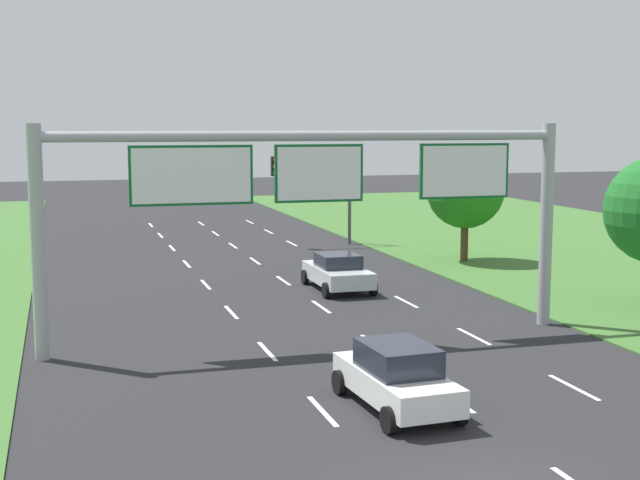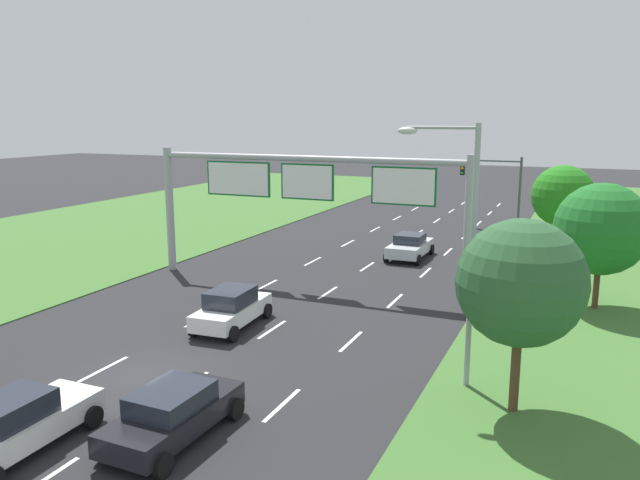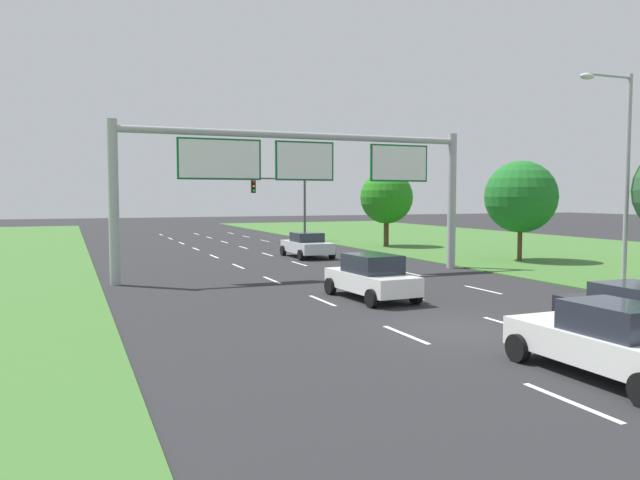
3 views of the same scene
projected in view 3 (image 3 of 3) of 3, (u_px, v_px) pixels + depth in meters
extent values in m
plane|color=#262628|center=(460.00, 330.00, 17.61)|extent=(200.00, 200.00, 0.00)
cube|color=white|center=(570.00, 402.00, 11.40)|extent=(0.14, 2.40, 0.01)
cube|color=white|center=(406.00, 335.00, 16.95)|extent=(0.14, 2.40, 0.01)
cube|color=white|center=(322.00, 301.00, 22.50)|extent=(0.14, 2.40, 0.01)
cube|color=white|center=(272.00, 280.00, 28.05)|extent=(0.14, 2.40, 0.01)
cube|color=white|center=(238.00, 266.00, 33.60)|extent=(0.14, 2.40, 0.01)
cube|color=white|center=(214.00, 256.00, 39.15)|extent=(0.14, 2.40, 0.01)
cube|color=white|center=(196.00, 249.00, 44.69)|extent=(0.14, 2.40, 0.01)
cube|color=white|center=(182.00, 243.00, 50.24)|extent=(0.14, 2.40, 0.01)
cube|color=white|center=(170.00, 238.00, 55.79)|extent=(0.14, 2.40, 0.01)
cube|color=white|center=(161.00, 235.00, 61.34)|extent=(0.14, 2.40, 0.01)
cube|color=white|center=(510.00, 325.00, 18.26)|extent=(0.14, 2.40, 0.01)
cube|color=white|center=(407.00, 295.00, 23.81)|extent=(0.14, 2.40, 0.01)
cube|color=white|center=(343.00, 276.00, 29.36)|extent=(0.14, 2.40, 0.01)
cube|color=white|center=(299.00, 264.00, 34.91)|extent=(0.14, 2.40, 0.01)
cube|color=white|center=(267.00, 254.00, 40.45)|extent=(0.14, 2.40, 0.01)
cube|color=white|center=(243.00, 247.00, 46.00)|extent=(0.14, 2.40, 0.01)
cube|color=white|center=(224.00, 242.00, 51.55)|extent=(0.14, 2.40, 0.01)
cube|color=white|center=(209.00, 238.00, 57.10)|extent=(0.14, 2.40, 0.01)
cube|color=white|center=(197.00, 234.00, 62.65)|extent=(0.14, 2.40, 0.01)
cube|color=white|center=(600.00, 316.00, 19.57)|extent=(0.14, 2.40, 0.01)
cube|color=white|center=(483.00, 290.00, 25.12)|extent=(0.14, 2.40, 0.01)
cube|color=white|center=(408.00, 273.00, 30.67)|extent=(0.14, 2.40, 0.01)
cube|color=white|center=(356.00, 261.00, 36.22)|extent=(0.14, 2.40, 0.01)
cube|color=white|center=(317.00, 253.00, 41.76)|extent=(0.14, 2.40, 0.01)
cube|color=white|center=(288.00, 246.00, 47.31)|extent=(0.14, 2.40, 0.01)
cube|color=white|center=(265.00, 241.00, 52.86)|extent=(0.14, 2.40, 0.01)
cube|color=white|center=(246.00, 237.00, 58.41)|extent=(0.14, 2.40, 0.01)
cube|color=white|center=(231.00, 233.00, 63.96)|extent=(0.14, 2.40, 0.01)
cube|color=white|center=(371.00, 281.00, 22.81)|extent=(1.97, 4.36, 0.66)
cube|color=#232833|center=(372.00, 264.00, 22.69)|extent=(1.65, 2.16, 0.67)
cylinder|color=black|center=(330.00, 286.00, 23.88)|extent=(0.26, 0.65, 0.64)
cylinder|color=black|center=(370.00, 284.00, 24.64)|extent=(0.26, 0.65, 0.64)
cylinder|color=black|center=(372.00, 298.00, 21.03)|extent=(0.26, 0.65, 0.64)
cylinder|color=black|center=(416.00, 295.00, 21.78)|extent=(0.26, 0.65, 0.64)
cube|color=white|center=(607.00, 347.00, 12.91)|extent=(1.74, 4.47, 0.64)
cube|color=#232833|center=(616.00, 319.00, 12.67)|extent=(1.43, 1.93, 0.63)
cylinder|color=black|center=(518.00, 348.00, 14.15)|extent=(0.23, 0.64, 0.64)
cylinder|color=black|center=(577.00, 341.00, 14.81)|extent=(0.23, 0.64, 0.64)
cube|color=silver|center=(307.00, 247.00, 38.46)|extent=(1.97, 4.38, 0.66)
cube|color=#232833|center=(307.00, 237.00, 38.40)|extent=(1.65, 1.84, 0.56)
cylinder|color=black|center=(283.00, 251.00, 39.63)|extent=(0.22, 0.64, 0.64)
cylinder|color=black|center=(312.00, 250.00, 40.37)|extent=(0.22, 0.64, 0.64)
cylinder|color=black|center=(301.00, 255.00, 36.60)|extent=(0.22, 0.64, 0.64)
cylinder|color=black|center=(332.00, 254.00, 37.34)|extent=(0.22, 0.64, 0.64)
cube|color=black|center=(640.00, 317.00, 16.10)|extent=(1.94, 4.44, 0.63)
cylinder|color=black|center=(565.00, 320.00, 17.33)|extent=(0.24, 0.65, 0.64)
cylinder|color=black|center=(616.00, 316.00, 17.98)|extent=(0.24, 0.65, 0.64)
cylinder|color=#9EA0A5|center=(114.00, 203.00, 26.21)|extent=(0.44, 0.44, 7.00)
cylinder|color=#9EA0A5|center=(452.00, 201.00, 32.49)|extent=(0.44, 0.44, 7.00)
cylinder|color=#9EA0A5|center=(301.00, 136.00, 29.13)|extent=(16.80, 0.32, 0.32)
cube|color=#0C5B28|center=(220.00, 159.00, 27.78)|extent=(3.79, 0.12, 1.84)
cube|color=white|center=(220.00, 159.00, 27.72)|extent=(3.63, 0.01, 1.68)
cube|color=#0C5B28|center=(305.00, 161.00, 29.29)|extent=(2.90, 0.12, 1.84)
cube|color=white|center=(305.00, 161.00, 29.23)|extent=(2.74, 0.01, 1.68)
cube|color=#0C5B28|center=(399.00, 163.00, 31.18)|extent=(3.19, 0.12, 1.84)
cube|color=white|center=(400.00, 163.00, 31.12)|extent=(3.03, 0.01, 1.68)
cylinder|color=#47494F|center=(305.00, 208.00, 52.83)|extent=(0.20, 0.20, 5.60)
cylinder|color=#47494F|center=(279.00, 179.00, 51.82)|extent=(4.50, 0.14, 0.14)
cube|color=black|center=(253.00, 186.00, 51.02)|extent=(0.32, 0.36, 1.10)
sphere|color=red|center=(254.00, 182.00, 50.81)|extent=(0.22, 0.22, 0.22)
sphere|color=orange|center=(254.00, 186.00, 50.83)|extent=(0.22, 0.22, 0.22)
sphere|color=green|center=(254.00, 191.00, 50.86)|extent=(0.22, 0.22, 0.22)
cylinder|color=#9EA0A5|center=(627.00, 184.00, 24.43)|extent=(0.18, 0.18, 8.50)
cylinder|color=#9EA0A5|center=(609.00, 76.00, 23.73)|extent=(2.20, 0.10, 0.10)
ellipsoid|color=silver|center=(587.00, 76.00, 23.33)|extent=(0.64, 0.32, 0.24)
cylinder|color=#513823|center=(520.00, 243.00, 36.07)|extent=(0.27, 0.27, 2.19)
sphere|color=#1D6824|center=(521.00, 197.00, 35.88)|extent=(4.15, 4.15, 4.15)
cylinder|color=#513823|center=(386.00, 232.00, 46.68)|extent=(0.39, 0.39, 2.22)
sphere|color=#23771A|center=(386.00, 197.00, 46.50)|extent=(3.94, 3.94, 3.94)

